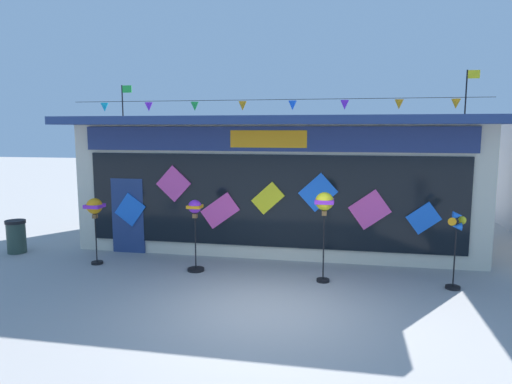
% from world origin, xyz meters
% --- Properties ---
extents(ground_plane, '(80.00, 80.00, 0.00)m').
position_xyz_m(ground_plane, '(0.00, 0.00, 0.00)').
color(ground_plane, '#9E9B99').
extents(kite_shop_building, '(10.93, 5.51, 4.87)m').
position_xyz_m(kite_shop_building, '(-0.53, 5.49, 1.83)').
color(kite_shop_building, beige).
rests_on(kite_shop_building, ground_plane).
extents(wind_spinner_far_left, '(0.39, 0.39, 1.64)m').
position_xyz_m(wind_spinner_far_left, '(-4.60, 2.06, 1.34)').
color(wind_spinner_far_left, black).
rests_on(wind_spinner_far_left, ground_plane).
extents(wind_spinner_left, '(0.39, 0.39, 1.68)m').
position_xyz_m(wind_spinner_left, '(-2.03, 2.00, 1.21)').
color(wind_spinner_left, black).
rests_on(wind_spinner_left, ground_plane).
extents(wind_spinner_center_left, '(0.40, 0.40, 1.97)m').
position_xyz_m(wind_spinner_center_left, '(0.93, 1.79, 1.65)').
color(wind_spinner_center_left, black).
rests_on(wind_spinner_center_left, ground_plane).
extents(wind_spinner_center_right, '(0.40, 0.30, 1.64)m').
position_xyz_m(wind_spinner_center_right, '(3.60, 1.82, 1.12)').
color(wind_spinner_center_right, black).
rests_on(wind_spinner_center_right, ground_plane).
extents(trash_bin, '(0.52, 0.52, 0.88)m').
position_xyz_m(trash_bin, '(-7.25, 2.60, 0.45)').
color(trash_bin, '#2D4238').
rests_on(trash_bin, ground_plane).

